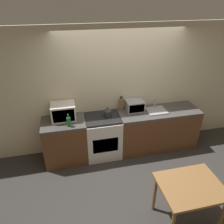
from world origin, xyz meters
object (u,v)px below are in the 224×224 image
microwave (63,112)px  dining_table (190,191)px  stove_range (103,136)px  kettle (107,112)px  toaster_oven (135,106)px  bottle (69,122)px

microwave → dining_table: size_ratio=0.53×
stove_range → kettle: bearing=7.1°
kettle → toaster_oven: size_ratio=0.58×
microwave → bottle: microwave is taller
kettle → dining_table: size_ratio=0.24×
stove_range → microwave: microwave is taller
kettle → dining_table: kettle is taller
stove_range → kettle: (0.11, 0.01, 0.54)m
dining_table → microwave: bearing=130.0°
kettle → toaster_oven: (0.60, 0.13, 0.02)m
stove_range → kettle: size_ratio=4.27×
kettle → toaster_oven: 0.62m
toaster_oven → kettle: bearing=-168.2°
microwave → toaster_oven: size_ratio=1.26×
kettle → microwave: size_ratio=0.46×
kettle → bottle: bearing=-165.9°
stove_range → microwave: (-0.74, 0.11, 0.61)m
microwave → bottle: size_ratio=1.85×
toaster_oven → bottle: bearing=-166.9°
kettle → bottle: (-0.76, -0.19, 0.00)m
bottle → toaster_oven: 1.40m
microwave → dining_table: (1.63, -1.94, -0.41)m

